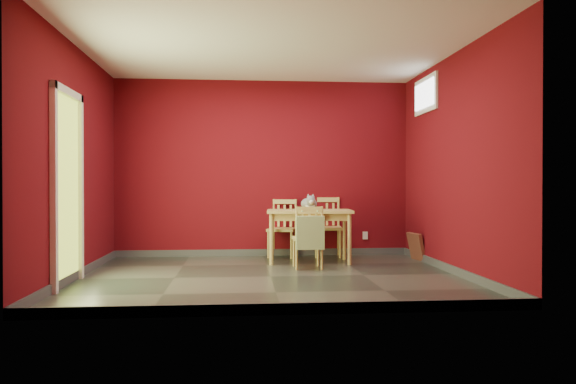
{
  "coord_description": "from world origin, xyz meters",
  "views": [
    {
      "loc": [
        -0.37,
        -6.65,
        1.08
      ],
      "look_at": [
        0.25,
        0.45,
        1.0
      ],
      "focal_mm": 35.0,
      "sensor_mm": 36.0,
      "label": 1
    }
  ],
  "objects": [
    {
      "name": "chair_near",
      "position": [
        0.53,
        0.61,
        0.42
      ],
      "size": [
        0.38,
        0.38,
        0.81
      ],
      "color": "tan",
      "rests_on": "ground"
    },
    {
      "name": "table_runner",
      "position": [
        0.62,
        1.08,
        0.69
      ],
      "size": [
        0.36,
        0.69,
        0.34
      ],
      "color": "olive",
      "rests_on": "dining_table"
    },
    {
      "name": "chair_far_right",
      "position": [
        0.98,
        1.87,
        0.46
      ],
      "size": [
        0.46,
        0.46,
        0.9
      ],
      "color": "tan",
      "rests_on": "ground"
    },
    {
      "name": "picture_frame",
      "position": [
        2.19,
        1.28,
        0.2
      ],
      "size": [
        0.19,
        0.41,
        0.4
      ],
      "color": "brown",
      "rests_on": "ground"
    },
    {
      "name": "window",
      "position": [
        2.23,
        1.0,
        2.35
      ],
      "size": [
        0.05,
        0.9,
        0.5
      ],
      "color": "white",
      "rests_on": "room_shell"
    },
    {
      "name": "ground",
      "position": [
        0.0,
        0.0,
        0.0
      ],
      "size": [
        4.5,
        4.5,
        0.0
      ],
      "primitive_type": "plane",
      "color": "#2D342D",
      "rests_on": "ground"
    },
    {
      "name": "room_shell",
      "position": [
        0.0,
        0.0,
        0.05
      ],
      "size": [
        4.5,
        4.5,
        4.5
      ],
      "color": "#580910",
      "rests_on": "ground"
    },
    {
      "name": "tote_bag",
      "position": [
        0.53,
        0.4,
        0.49
      ],
      "size": [
        0.36,
        0.2,
        0.49
      ],
      "color": "#95AC6E",
      "rests_on": "chair_near"
    },
    {
      "name": "dining_table",
      "position": [
        0.62,
        1.2,
        0.65
      ],
      "size": [
        1.23,
        0.77,
        0.74
      ],
      "color": "tan",
      "rests_on": "ground"
    },
    {
      "name": "chair_far_left",
      "position": [
        0.29,
        1.83,
        0.45
      ],
      "size": [
        0.51,
        0.51,
        0.87
      ],
      "color": "tan",
      "rests_on": "ground"
    },
    {
      "name": "cat",
      "position": [
        0.62,
        1.25,
        0.86
      ],
      "size": [
        0.29,
        0.49,
        0.24
      ],
      "primitive_type": null,
      "rotation": [
        0.0,
        0.0,
        0.09
      ],
      "color": "slate",
      "rests_on": "table_runner"
    },
    {
      "name": "doorway",
      "position": [
        -2.23,
        -0.4,
        1.12
      ],
      "size": [
        0.06,
        1.01,
        2.13
      ],
      "color": "#B7D838",
      "rests_on": "ground"
    },
    {
      "name": "outlet_plate",
      "position": [
        1.6,
        1.99,
        0.3
      ],
      "size": [
        0.08,
        0.02,
        0.12
      ],
      "primitive_type": "cube",
      "color": "silver",
      "rests_on": "room_shell"
    }
  ]
}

